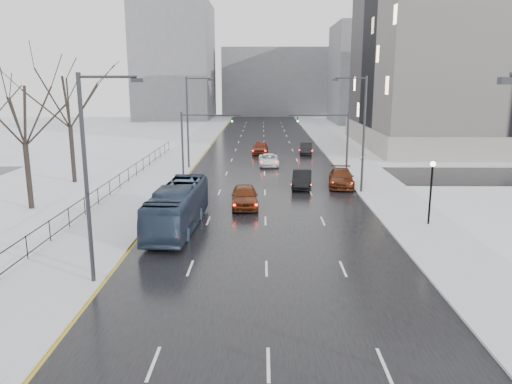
{
  "coord_description": "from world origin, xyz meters",
  "views": [
    {
      "loc": [
        -0.23,
        -2.53,
        9.68
      ],
      "look_at": [
        -0.64,
        29.27,
        2.5
      ],
      "focal_mm": 35.0,
      "sensor_mm": 36.0,
      "label": 1
    }
  ],
  "objects_px": {
    "streetlight_l_far": "(190,118)",
    "sedan_right_near": "(302,179)",
    "sedan_center_far": "(260,148)",
    "streetlight_l_near": "(90,170)",
    "sedan_right_far": "(341,178)",
    "tree_park_d": "(32,210)",
    "lamppost_r_mid": "(431,184)",
    "no_uturn_sign": "(362,160)",
    "mast_signal_left": "(193,136)",
    "sedan_right_cross": "(269,160)",
    "tree_park_e": "(75,183)",
    "sedan_right_distant": "(306,149)",
    "bus": "(178,207)",
    "sedan_center_near": "(245,196)",
    "streetlight_r_mid": "(361,129)",
    "mast_signal_right": "(337,136)"
  },
  "relations": [
    {
      "from": "streetlight_l_far",
      "to": "sedan_right_near",
      "type": "relative_size",
      "value": 2.07
    },
    {
      "from": "streetlight_r_mid",
      "to": "streetlight_l_far",
      "type": "height_order",
      "value": "same"
    },
    {
      "from": "streetlight_l_far",
      "to": "lamppost_r_mid",
      "type": "distance_m",
      "value": 29.3
    },
    {
      "from": "bus",
      "to": "sedan_center_far",
      "type": "distance_m",
      "value": 34.45
    },
    {
      "from": "streetlight_l_far",
      "to": "sedan_center_near",
      "type": "height_order",
      "value": "streetlight_l_far"
    },
    {
      "from": "mast_signal_left",
      "to": "mast_signal_right",
      "type": "bearing_deg",
      "value": 0.0
    },
    {
      "from": "mast_signal_left",
      "to": "sedan_center_near",
      "type": "height_order",
      "value": "mast_signal_left"
    },
    {
      "from": "streetlight_l_far",
      "to": "sedan_right_cross",
      "type": "relative_size",
      "value": 2.09
    },
    {
      "from": "sedan_right_near",
      "to": "sedan_center_far",
      "type": "height_order",
      "value": "sedan_center_far"
    },
    {
      "from": "bus",
      "to": "sedan_center_near",
      "type": "xyz_separation_m",
      "value": [
        4.2,
        5.82,
        -0.6
      ]
    },
    {
      "from": "lamppost_r_mid",
      "to": "mast_signal_left",
      "type": "distance_m",
      "value": 25.71
    },
    {
      "from": "mast_signal_left",
      "to": "bus",
      "type": "xyz_separation_m",
      "value": [
        1.54,
        -18.88,
        -2.61
      ]
    },
    {
      "from": "mast_signal_right",
      "to": "sedan_center_far",
      "type": "bearing_deg",
      "value": 117.31
    },
    {
      "from": "sedan_right_far",
      "to": "sedan_center_far",
      "type": "height_order",
      "value": "sedan_center_far"
    },
    {
      "from": "sedan_right_cross",
      "to": "no_uturn_sign",
      "type": "bearing_deg",
      "value": -50.63
    },
    {
      "from": "lamppost_r_mid",
      "to": "sedan_right_far",
      "type": "height_order",
      "value": "lamppost_r_mid"
    },
    {
      "from": "tree_park_e",
      "to": "streetlight_l_near",
      "type": "distance_m",
      "value": 26.61
    },
    {
      "from": "sedan_center_far",
      "to": "streetlight_r_mid",
      "type": "bearing_deg",
      "value": -65.7
    },
    {
      "from": "mast_signal_right",
      "to": "mast_signal_left",
      "type": "bearing_deg",
      "value": 180.0
    },
    {
      "from": "no_uturn_sign",
      "to": "sedan_right_near",
      "type": "xyz_separation_m",
      "value": [
        -5.82,
        -1.98,
        -1.47
      ]
    },
    {
      "from": "streetlight_l_far",
      "to": "sedan_right_near",
      "type": "distance_m",
      "value": 16.0
    },
    {
      "from": "sedan_right_far",
      "to": "sedan_right_distant",
      "type": "height_order",
      "value": "sedan_right_far"
    },
    {
      "from": "streetlight_r_mid",
      "to": "streetlight_l_far",
      "type": "relative_size",
      "value": 1.0
    },
    {
      "from": "tree_park_d",
      "to": "lamppost_r_mid",
      "type": "distance_m",
      "value": 29.23
    },
    {
      "from": "streetlight_l_near",
      "to": "sedan_right_cross",
      "type": "bearing_deg",
      "value": 75.7
    },
    {
      "from": "sedan_right_far",
      "to": "sedan_center_near",
      "type": "bearing_deg",
      "value": -132.0
    },
    {
      "from": "mast_signal_right",
      "to": "sedan_right_near",
      "type": "relative_size",
      "value": 1.35
    },
    {
      "from": "tree_park_e",
      "to": "sedan_center_far",
      "type": "relative_size",
      "value": 2.8
    },
    {
      "from": "lamppost_r_mid",
      "to": "sedan_right_near",
      "type": "bearing_deg",
      "value": 122.36
    },
    {
      "from": "streetlight_l_near",
      "to": "mast_signal_left",
      "type": "height_order",
      "value": "streetlight_l_near"
    },
    {
      "from": "streetlight_l_near",
      "to": "streetlight_l_far",
      "type": "bearing_deg",
      "value": 90.0
    },
    {
      "from": "sedan_center_far",
      "to": "mast_signal_right",
      "type": "bearing_deg",
      "value": -58.91
    },
    {
      "from": "mast_signal_left",
      "to": "sedan_right_near",
      "type": "xyz_separation_m",
      "value": [
        10.71,
        -5.98,
        -3.27
      ]
    },
    {
      "from": "streetlight_l_near",
      "to": "sedan_right_far",
      "type": "distance_m",
      "value": 27.7
    },
    {
      "from": "streetlight_l_far",
      "to": "sedan_center_far",
      "type": "height_order",
      "value": "streetlight_l_far"
    },
    {
      "from": "sedan_center_far",
      "to": "sedan_right_distant",
      "type": "relative_size",
      "value": 1.08
    },
    {
      "from": "sedan_right_far",
      "to": "sedan_right_distant",
      "type": "bearing_deg",
      "value": 100.46
    },
    {
      "from": "sedan_center_far",
      "to": "sedan_right_distant",
      "type": "bearing_deg",
      "value": 3.8
    },
    {
      "from": "sedan_right_near",
      "to": "sedan_right_distant",
      "type": "distance_m",
      "value": 21.25
    },
    {
      "from": "mast_signal_right",
      "to": "sedan_right_distant",
      "type": "distance_m",
      "value": 15.62
    },
    {
      "from": "sedan_right_near",
      "to": "streetlight_r_mid",
      "type": "bearing_deg",
      "value": -16.79
    },
    {
      "from": "mast_signal_left",
      "to": "sedan_right_distant",
      "type": "height_order",
      "value": "mast_signal_left"
    },
    {
      "from": "mast_signal_left",
      "to": "sedan_center_far",
      "type": "height_order",
      "value": "mast_signal_left"
    },
    {
      "from": "sedan_right_far",
      "to": "sedan_right_distant",
      "type": "xyz_separation_m",
      "value": [
        -1.5,
        20.51,
        -0.06
      ]
    },
    {
      "from": "mast_signal_right",
      "to": "tree_park_d",
      "type": "bearing_deg",
      "value": -150.88
    },
    {
      "from": "mast_signal_right",
      "to": "sedan_right_near",
      "type": "height_order",
      "value": "mast_signal_right"
    },
    {
      "from": "tree_park_e",
      "to": "mast_signal_left",
      "type": "xyz_separation_m",
      "value": [
        10.87,
        4.0,
        4.11
      ]
    },
    {
      "from": "streetlight_r_mid",
      "to": "sedan_right_far",
      "type": "relative_size",
      "value": 1.83
    },
    {
      "from": "sedan_right_cross",
      "to": "streetlight_l_far",
      "type": "bearing_deg",
      "value": -168.74
    },
    {
      "from": "streetlight_l_far",
      "to": "mast_signal_left",
      "type": "relative_size",
      "value": 1.54
    }
  ]
}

